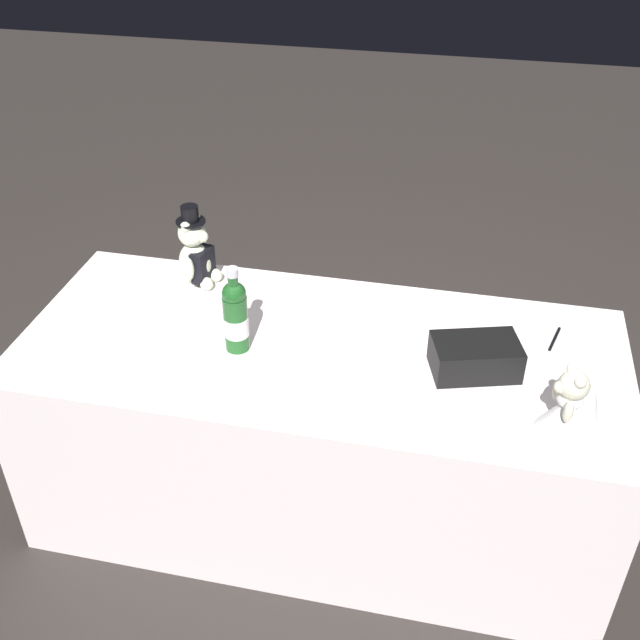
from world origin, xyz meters
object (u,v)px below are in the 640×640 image
(champagne_bottle, at_px, (236,315))
(signing_pen, at_px, (555,338))
(teddy_bear_bride, at_px, (574,407))
(gift_case_black, at_px, (475,357))
(teddy_bear_groom, at_px, (196,253))

(champagne_bottle, relative_size, signing_pen, 2.14)
(teddy_bear_bride, relative_size, gift_case_black, 0.74)
(teddy_bear_groom, xyz_separation_m, teddy_bear_bride, (1.26, -0.52, -0.03))
(champagne_bottle, xyz_separation_m, gift_case_black, (0.74, 0.04, -0.07))
(teddy_bear_groom, distance_m, champagne_bottle, 0.43)
(teddy_bear_bride, xyz_separation_m, champagne_bottle, (-1.00, 0.18, 0.03))
(champagne_bottle, bearing_deg, teddy_bear_bride, -10.00)
(signing_pen, relative_size, gift_case_black, 0.47)
(champagne_bottle, relative_size, gift_case_black, 1.00)
(champagne_bottle, height_order, gift_case_black, champagne_bottle)
(teddy_bear_groom, relative_size, gift_case_black, 1.02)
(champagne_bottle, height_order, signing_pen, champagne_bottle)
(teddy_bear_bride, distance_m, champagne_bottle, 1.02)
(teddy_bear_bride, distance_m, signing_pen, 0.44)
(signing_pen, height_order, gift_case_black, gift_case_black)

